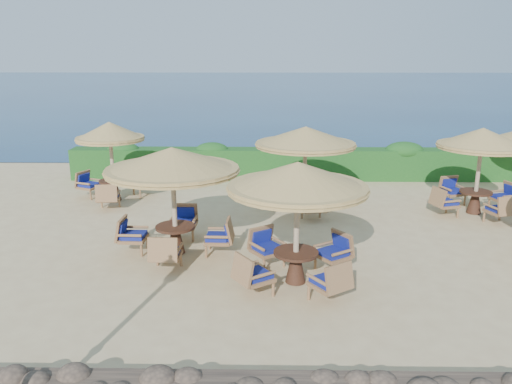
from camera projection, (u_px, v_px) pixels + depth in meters
name	position (u px, v px, depth m)	size (l,w,h in m)	color
ground	(320.00, 246.00, 12.81)	(120.00, 120.00, 0.00)	#CFB783
sea	(273.00, 85.00, 80.29)	(160.00, 160.00, 0.00)	#0C284F
hedge	(301.00, 164.00, 19.59)	(18.00, 0.90, 1.20)	#174818
cafe_set_0	(173.00, 178.00, 11.85)	(3.22, 3.22, 2.65)	tan
cafe_set_1	(297.00, 199.00, 10.28)	(2.95, 2.95, 2.65)	tan
cafe_set_3	(111.00, 149.00, 16.35)	(2.76, 2.55, 2.65)	tan
cafe_set_4	(305.00, 146.00, 15.20)	(3.10, 3.10, 2.65)	tan
cafe_set_5	(480.00, 157.00, 15.00)	(2.88, 2.88, 2.65)	tan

